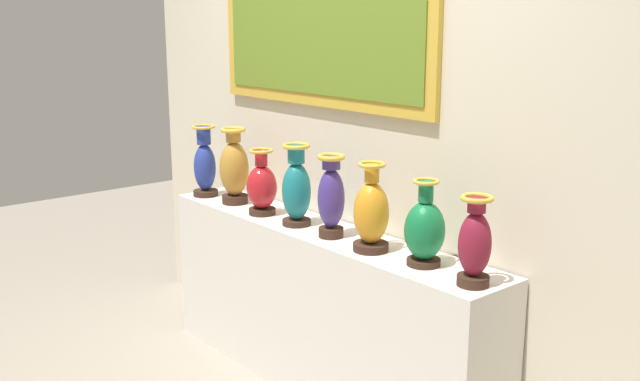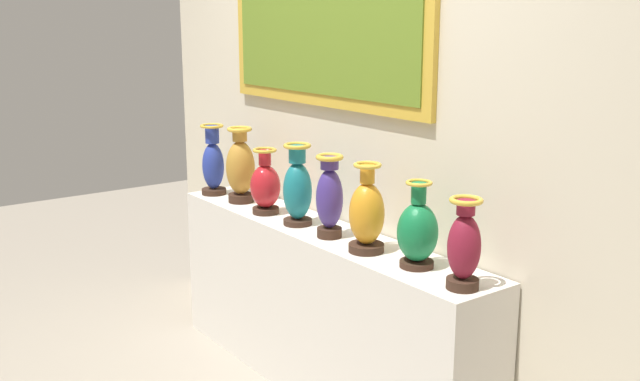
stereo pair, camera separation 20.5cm
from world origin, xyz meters
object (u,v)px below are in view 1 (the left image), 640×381
object	(u,v)px
vase_crimson	(262,187)
vase_teal	(296,189)
vase_amber	(371,213)
vase_ochre	(234,169)
vase_emerald	(425,230)
vase_cobalt	(205,165)
vase_burgundy	(475,244)
vase_indigo	(331,197)

from	to	relation	value
vase_crimson	vase_teal	size ratio (longest dim) A/B	0.85
vase_crimson	vase_amber	size ratio (longest dim) A/B	0.87
vase_ochre	vase_crimson	xyz separation A→B (m)	(0.29, -0.02, -0.05)
vase_emerald	vase_crimson	bearing A→B (deg)	-177.75
vase_cobalt	vase_amber	bearing A→B (deg)	0.79
vase_amber	vase_burgundy	bearing A→B (deg)	0.14
vase_emerald	vase_burgundy	distance (m)	0.28
vase_amber	vase_burgundy	world-z (taller)	vase_amber
vase_cobalt	vase_teal	bearing A→B (deg)	1.65
vase_amber	vase_emerald	world-z (taller)	vase_amber
vase_indigo	vase_burgundy	world-z (taller)	vase_indigo
vase_cobalt	vase_ochre	world-z (taller)	vase_ochre
vase_crimson	vase_amber	distance (m)	0.80
vase_emerald	vase_teal	bearing A→B (deg)	-177.92
vase_crimson	vase_teal	world-z (taller)	vase_teal
vase_indigo	vase_burgundy	size ratio (longest dim) A/B	1.10
vase_cobalt	vase_teal	distance (m)	0.81
vase_amber	vase_burgundy	distance (m)	0.56
vase_crimson	vase_amber	bearing A→B (deg)	0.57
vase_teal	vase_cobalt	bearing A→B (deg)	-178.35
vase_cobalt	vase_ochre	size ratio (longest dim) A/B	0.97
vase_cobalt	vase_indigo	world-z (taller)	vase_cobalt
vase_cobalt	vase_emerald	distance (m)	1.62
vase_cobalt	vase_burgundy	world-z (taller)	vase_cobalt
vase_crimson	vase_burgundy	distance (m)	1.36
vase_cobalt	vase_teal	size ratio (longest dim) A/B	1.00
vase_cobalt	vase_crimson	bearing A→B (deg)	1.10
vase_teal	vase_indigo	xyz separation A→B (m)	(0.26, -0.00, 0.01)
vase_burgundy	vase_ochre	bearing A→B (deg)	179.58
vase_crimson	vase_emerald	xyz separation A→B (m)	(1.08, 0.04, 0.00)
vase_ochre	vase_amber	bearing A→B (deg)	-0.72
vase_crimson	vase_indigo	distance (m)	0.54
vase_teal	vase_emerald	bearing A→B (deg)	2.08
vase_cobalt	vase_emerald	size ratio (longest dim) A/B	1.12
vase_teal	vase_emerald	distance (m)	0.81
vase_cobalt	vase_crimson	size ratio (longest dim) A/B	1.18
vase_cobalt	vase_burgundy	bearing A→B (deg)	0.60
vase_cobalt	vase_amber	size ratio (longest dim) A/B	1.03
vase_cobalt	vase_ochre	bearing A→B (deg)	7.20
vase_cobalt	vase_amber	distance (m)	1.34
vase_crimson	vase_emerald	size ratio (longest dim) A/B	0.95
vase_teal	vase_indigo	bearing A→B (deg)	-0.70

